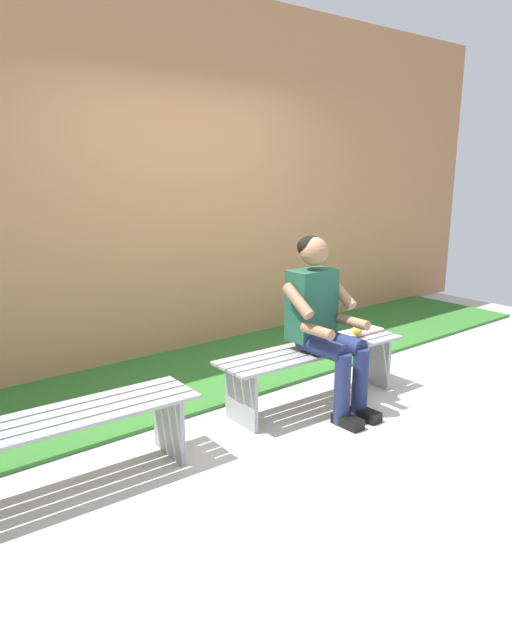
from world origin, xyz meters
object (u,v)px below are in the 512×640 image
object	(u,v)px
bench_far	(58,435)
person_seated	(323,318)
bench_near	(313,362)
book_open	(359,332)
apple	(357,332)

from	to	relation	value
bench_far	person_seated	world-z (taller)	person_seated
bench_near	person_seated	bearing A→B (deg)	83.57
bench_far	person_seated	size ratio (longest dim) A/B	1.26
bench_far	book_open	bearing A→B (deg)	-179.06
person_seated	bench_near	bearing A→B (deg)	-96.43
apple	bench_far	bearing A→B (deg)	-0.27
apple	book_open	size ratio (longest dim) A/B	0.21
apple	book_open	bearing A→B (deg)	-150.30
bench_near	person_seated	size ratio (longest dim) A/B	1.25
bench_near	book_open	size ratio (longest dim) A/B	3.67
apple	bench_near	bearing A→B (deg)	-1.37
person_seated	book_open	size ratio (longest dim) A/B	2.94
person_seated	apple	xyz separation A→B (m)	(-0.46, -0.09, -0.20)
bench_far	book_open	distance (m)	2.42
apple	book_open	xyz separation A→B (m)	(-0.09, -0.05, -0.03)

